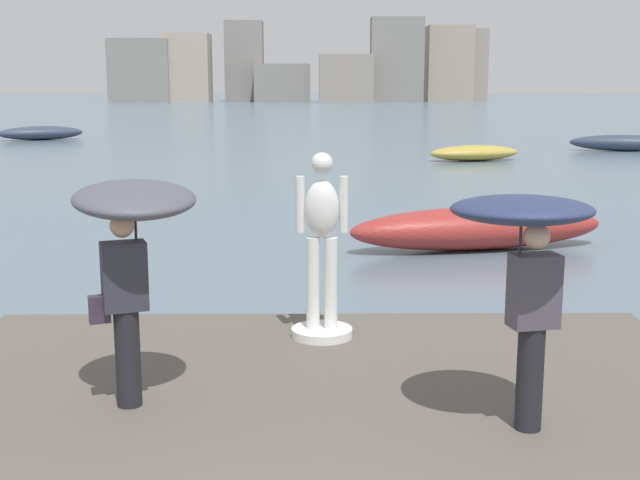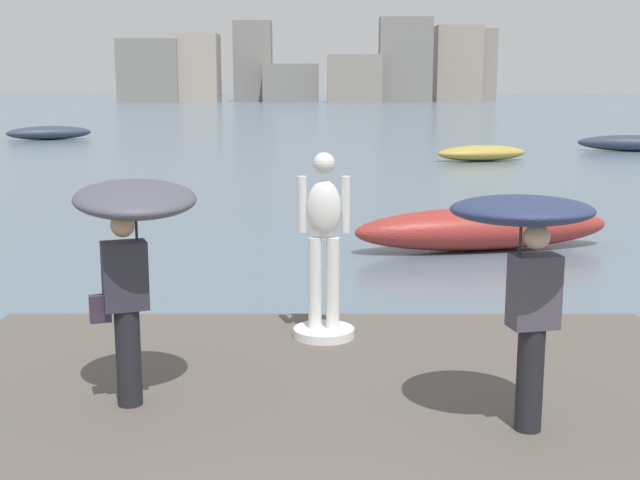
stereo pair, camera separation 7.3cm
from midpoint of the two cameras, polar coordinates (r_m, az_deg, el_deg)
The scene contains 9 objects.
ground_plane at distance 43.56m, azimuth -0.53°, elevation 6.51°, with size 400.00×400.00×0.00m, color slate.
statue_white_figure at distance 9.24m, azimuth -0.10°, elevation -1.13°, with size 0.69×0.69×2.08m.
onlooker_left at distance 7.36m, azimuth -13.06°, elevation 0.70°, with size 1.36×1.37×2.03m.
onlooker_right at distance 6.81m, azimuth 13.55°, elevation -0.08°, with size 1.33×1.34×1.96m.
boat_near at distance 35.52m, azimuth 10.47°, elevation 5.89°, with size 4.17×2.41×0.65m.
boat_far at distance 50.23m, azimuth -18.62°, elevation 6.96°, with size 4.86×3.31×0.78m.
boat_leftward at distance 42.42m, azimuth 20.10°, elevation 6.26°, with size 5.19×2.38×0.77m.
boat_rightward at distance 16.58m, azimuth 10.66°, elevation 0.81°, with size 5.34×2.25×0.84m.
distant_skyline at distance 141.17m, azimuth -0.46°, elevation 11.70°, with size 62.54×13.68×13.62m.
Camera 1 is at (-0.09, -3.44, 3.23)m, focal length 46.72 mm.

